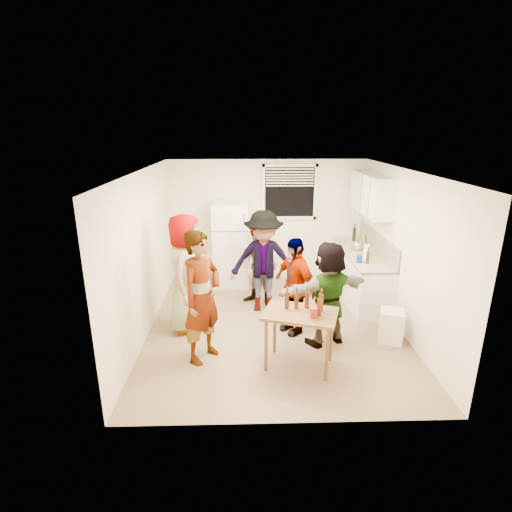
{
  "coord_description": "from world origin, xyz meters",
  "views": [
    {
      "loc": [
        -0.46,
        -5.85,
        3.09
      ],
      "look_at": [
        -0.29,
        0.18,
        1.15
      ],
      "focal_mm": 28.0,
      "sensor_mm": 36.0,
      "label": 1
    }
  ],
  "objects_px": {
    "wine_bottle": "(354,241)",
    "serving_table": "(298,365)",
    "guest_black": "(293,330)",
    "beer_bottle_counter": "(367,264)",
    "guest_grey": "(189,328)",
    "guest_stripe": "(205,357)",
    "beer_bottle_table": "(296,308)",
    "kettle": "(357,250)",
    "guest_orange": "(325,342)",
    "trash_bin": "(391,326)",
    "guest_back_left": "(260,305)",
    "blue_cup": "(359,262)",
    "guest_back_right": "(263,309)",
    "red_cup": "(313,317)",
    "refrigerator": "(231,245)"
  },
  "relations": [
    {
      "from": "kettle",
      "to": "guest_black",
      "type": "height_order",
      "value": "kettle"
    },
    {
      "from": "serving_table",
      "to": "guest_black",
      "type": "height_order",
      "value": "serving_table"
    },
    {
      "from": "serving_table",
      "to": "trash_bin",
      "type": "bearing_deg",
      "value": 22.84
    },
    {
      "from": "beer_bottle_table",
      "to": "blue_cup",
      "type": "bearing_deg",
      "value": 50.77
    },
    {
      "from": "trash_bin",
      "to": "guest_orange",
      "type": "bearing_deg",
      "value": -179.29
    },
    {
      "from": "kettle",
      "to": "guest_back_left",
      "type": "bearing_deg",
      "value": -164.48
    },
    {
      "from": "guest_black",
      "to": "guest_stripe",
      "type": "bearing_deg",
      "value": -92.41
    },
    {
      "from": "blue_cup",
      "to": "guest_back_right",
      "type": "xyz_separation_m",
      "value": [
        -1.63,
        0.1,
        -0.9
      ]
    },
    {
      "from": "trash_bin",
      "to": "kettle",
      "type": "bearing_deg",
      "value": 92.49
    },
    {
      "from": "guest_orange",
      "to": "beer_bottle_table",
      "type": "bearing_deg",
      "value": 20.29
    },
    {
      "from": "beer_bottle_table",
      "to": "guest_back_right",
      "type": "height_order",
      "value": "beer_bottle_table"
    },
    {
      "from": "guest_grey",
      "to": "guest_black",
      "type": "height_order",
      "value": "guest_grey"
    },
    {
      "from": "blue_cup",
      "to": "guest_back_right",
      "type": "height_order",
      "value": "blue_cup"
    },
    {
      "from": "kettle",
      "to": "red_cup",
      "type": "bearing_deg",
      "value": -113.52
    },
    {
      "from": "guest_grey",
      "to": "guest_stripe",
      "type": "distance_m",
      "value": 0.95
    },
    {
      "from": "refrigerator",
      "to": "red_cup",
      "type": "relative_size",
      "value": 13.04
    },
    {
      "from": "wine_bottle",
      "to": "serving_table",
      "type": "height_order",
      "value": "wine_bottle"
    },
    {
      "from": "beer_bottle_table",
      "to": "red_cup",
      "type": "height_order",
      "value": "beer_bottle_table"
    },
    {
      "from": "wine_bottle",
      "to": "guest_back_right",
      "type": "xyz_separation_m",
      "value": [
        -1.9,
        -1.25,
        -0.9
      ]
    },
    {
      "from": "wine_bottle",
      "to": "serving_table",
      "type": "xyz_separation_m",
      "value": [
        -1.5,
        -3.04,
        -0.9
      ]
    },
    {
      "from": "guest_stripe",
      "to": "guest_back_right",
      "type": "xyz_separation_m",
      "value": [
        0.9,
        1.55,
        0.0
      ]
    },
    {
      "from": "kettle",
      "to": "guest_grey",
      "type": "distance_m",
      "value": 3.4
    },
    {
      "from": "beer_bottle_table",
      "to": "guest_orange",
      "type": "relative_size",
      "value": 0.14
    },
    {
      "from": "guest_grey",
      "to": "guest_back_right",
      "type": "relative_size",
      "value": 1.05
    },
    {
      "from": "trash_bin",
      "to": "guest_back_left",
      "type": "relative_size",
      "value": 0.34
    },
    {
      "from": "trash_bin",
      "to": "guest_orange",
      "type": "height_order",
      "value": "trash_bin"
    },
    {
      "from": "trash_bin",
      "to": "red_cup",
      "type": "distance_m",
      "value": 1.62
    },
    {
      "from": "guest_stripe",
      "to": "beer_bottle_counter",
      "type": "bearing_deg",
      "value": -27.83
    },
    {
      "from": "beer_bottle_counter",
      "to": "trash_bin",
      "type": "relative_size",
      "value": 0.42
    },
    {
      "from": "red_cup",
      "to": "guest_orange",
      "type": "xyz_separation_m",
      "value": [
        0.34,
        0.75,
        -0.79
      ]
    },
    {
      "from": "refrigerator",
      "to": "guest_orange",
      "type": "height_order",
      "value": "refrigerator"
    },
    {
      "from": "guest_grey",
      "to": "guest_back_left",
      "type": "distance_m",
      "value": 1.46
    },
    {
      "from": "guest_stripe",
      "to": "beer_bottle_table",
      "type": "bearing_deg",
      "value": -60.01
    },
    {
      "from": "guest_black",
      "to": "serving_table",
      "type": "bearing_deg",
      "value": -33.54
    },
    {
      "from": "refrigerator",
      "to": "guest_orange",
      "type": "distance_m",
      "value": 2.95
    },
    {
      "from": "guest_grey",
      "to": "guest_black",
      "type": "relative_size",
      "value": 1.22
    },
    {
      "from": "guest_stripe",
      "to": "guest_back_right",
      "type": "bearing_deg",
      "value": 4.55
    },
    {
      "from": "kettle",
      "to": "trash_bin",
      "type": "height_order",
      "value": "kettle"
    },
    {
      "from": "guest_grey",
      "to": "guest_orange",
      "type": "relative_size",
      "value": 1.19
    },
    {
      "from": "serving_table",
      "to": "guest_grey",
      "type": "relative_size",
      "value": 0.5
    },
    {
      "from": "wine_bottle",
      "to": "beer_bottle_counter",
      "type": "relative_size",
      "value": 1.28
    },
    {
      "from": "guest_grey",
      "to": "serving_table",
      "type": "bearing_deg",
      "value": -115.94
    },
    {
      "from": "serving_table",
      "to": "guest_back_left",
      "type": "distance_m",
      "value": 2.02
    },
    {
      "from": "guest_back_right",
      "to": "beer_bottle_table",
      "type": "bearing_deg",
      "value": -73.74
    },
    {
      "from": "guest_orange",
      "to": "guest_black",
      "type": "bearing_deg",
      "value": -61.41
    },
    {
      "from": "wine_bottle",
      "to": "beer_bottle_table",
      "type": "distance_m",
      "value": 3.29
    },
    {
      "from": "guest_black",
      "to": "beer_bottle_counter",
      "type": "bearing_deg",
      "value": 84.54
    },
    {
      "from": "beer_bottle_counter",
      "to": "guest_black",
      "type": "xyz_separation_m",
      "value": [
        -1.31,
        -0.63,
        -0.9
      ]
    },
    {
      "from": "trash_bin",
      "to": "guest_grey",
      "type": "height_order",
      "value": "trash_bin"
    },
    {
      "from": "beer_bottle_counter",
      "to": "red_cup",
      "type": "relative_size",
      "value": 1.6
    }
  ]
}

